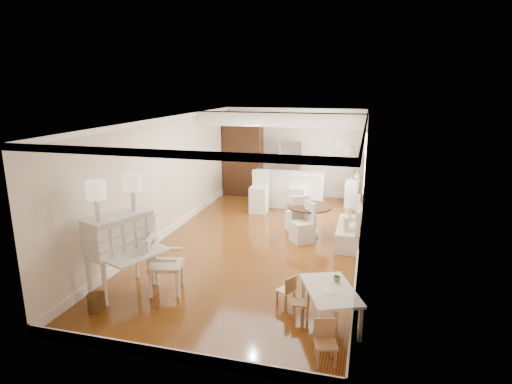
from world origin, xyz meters
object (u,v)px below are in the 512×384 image
at_px(dining_table, 309,220).
at_px(breakfast_counter, 288,190).
at_px(kids_chair_c, 326,343).
at_px(gustavian_armchair, 166,264).
at_px(secretary_bureau, 120,253).
at_px(kids_chair_b, 286,290).
at_px(bar_stool_left, 259,192).
at_px(slip_chair_near, 302,222).
at_px(sideboard, 355,192).
at_px(kids_table, 330,306).
at_px(kids_chair_a, 301,302).
at_px(bar_stool_right, 298,192).
at_px(slip_chair_far, 297,213).
at_px(fridge, 301,170).
at_px(pantry_cabinet, 243,160).
at_px(wicker_basket, 96,302).

relative_size(dining_table, breakfast_counter, 0.52).
distance_m(kids_chair_c, breakfast_counter, 7.35).
relative_size(gustavian_armchair, breakfast_counter, 0.50).
bearing_deg(secretary_bureau, kids_chair_b, 26.99).
bearing_deg(bar_stool_left, dining_table, -42.74).
height_order(kids_chair_c, slip_chair_near, slip_chair_near).
bearing_deg(kids_chair_b, sideboard, -154.98).
height_order(gustavian_armchair, kids_table, gustavian_armchair).
bearing_deg(kids_chair_a, sideboard, 170.34).
relative_size(kids_table, kids_chair_c, 1.94).
distance_m(kids_chair_c, bar_stool_left, 6.80).
height_order(dining_table, slip_chair_near, slip_chair_near).
bearing_deg(bar_stool_right, kids_chair_b, -80.07).
height_order(gustavian_armchair, kids_chair_a, gustavian_armchair).
bearing_deg(slip_chair_far, sideboard, -146.63).
bearing_deg(kids_chair_c, kids_chair_a, 100.54).
xyz_separation_m(secretary_bureau, breakfast_counter, (1.80, 6.01, -0.19)).
xyz_separation_m(gustavian_armchair, kids_chair_c, (2.89, -1.30, -0.22)).
distance_m(secretary_bureau, slip_chair_far, 4.60).
distance_m(dining_table, fridge, 3.46).
bearing_deg(fridge, dining_table, -77.46).
distance_m(gustavian_armchair, bar_stool_right, 5.61).
bearing_deg(pantry_cabinet, kids_chair_b, -68.02).
height_order(fridge, sideboard, fridge).
distance_m(wicker_basket, bar_stool_left, 6.03).
relative_size(kids_chair_a, slip_chair_far, 0.58).
height_order(secretary_bureau, fridge, fridge).
xyz_separation_m(secretary_bureau, kids_chair_b, (2.85, 0.27, -0.44)).
height_order(dining_table, breakfast_counter, breakfast_counter).
relative_size(kids_table, dining_table, 1.08).
bearing_deg(gustavian_armchair, kids_table, -110.84).
distance_m(kids_chair_a, slip_chair_near, 3.35).
xyz_separation_m(dining_table, bar_stool_left, (-1.62, 1.48, 0.23)).
bearing_deg(kids_chair_a, dining_table, -178.76).
bearing_deg(sideboard, kids_table, -78.76).
relative_size(bar_stool_right, sideboard, 1.27).
bearing_deg(bar_stool_right, fridge, 98.46).
relative_size(kids_chair_c, bar_stool_right, 0.53).
bearing_deg(bar_stool_left, secretary_bureau, -102.51).
height_order(kids_table, fridge, fridge).
height_order(gustavian_armchair, kids_chair_b, gustavian_armchair).
height_order(bar_stool_left, bar_stool_right, bar_stool_left).
bearing_deg(sideboard, breakfast_counter, -151.87).
bearing_deg(bar_stool_left, pantry_cabinet, 117.97).
height_order(secretary_bureau, wicker_basket, secretary_bureau).
bearing_deg(bar_stool_right, bar_stool_left, -155.22).
xyz_separation_m(slip_chair_near, breakfast_counter, (-0.86, 2.80, 0.05)).
distance_m(wicker_basket, dining_table, 5.23).
relative_size(kids_table, sideboard, 1.31).
distance_m(kids_chair_a, kids_chair_c, 1.12).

